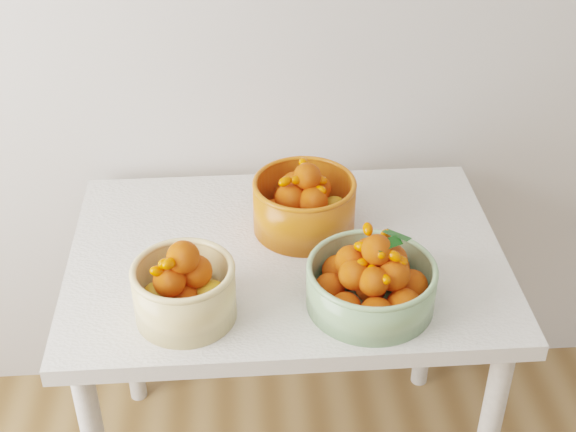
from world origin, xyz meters
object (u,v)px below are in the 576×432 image
object	(u,v)px
table	(287,284)
bowl_green	(372,281)
bowl_orange	(304,204)
bowl_cream	(184,290)

from	to	relation	value
table	bowl_green	size ratio (longest dim) A/B	3.02
bowl_green	bowl_orange	world-z (taller)	same
table	bowl_cream	world-z (taller)	bowl_cream
bowl_green	bowl_orange	bearing A→B (deg)	111.86
bowl_cream	bowl_green	size ratio (longest dim) A/B	0.81
table	bowl_orange	bearing A→B (deg)	62.92
bowl_cream	bowl_orange	distance (m)	0.40
table	bowl_orange	distance (m)	0.20
table	bowl_green	xyz separation A→B (m)	(0.16, -0.20, 0.16)
bowl_cream	bowl_orange	bearing A→B (deg)	47.58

